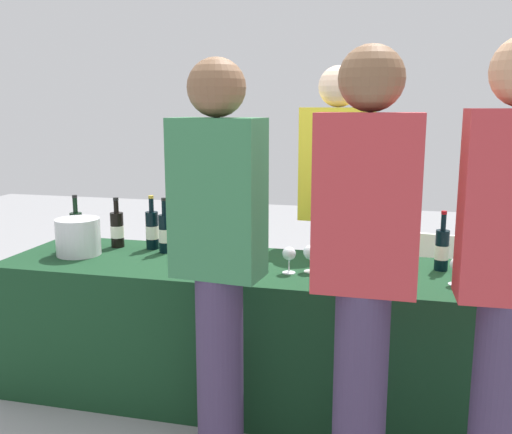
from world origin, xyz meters
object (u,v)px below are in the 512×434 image
Objects in this scene: wine_glass_0 at (289,255)px; wine_glass_3 at (457,266)px; wine_bottle_2 at (152,230)px; wine_bottle_4 at (248,236)px; wine_bottle_0 at (77,229)px; menu_board at (439,288)px; guest_0 at (219,251)px; wine_glass_2 at (369,258)px; ice_bucket at (78,237)px; wine_bottle_7 at (442,249)px; wine_bottle_3 at (165,233)px; wine_bottle_6 at (356,240)px; wine_glass_1 at (311,253)px; wine_bottle_1 at (117,229)px; guest_1 at (365,263)px; guest_2 at (510,267)px; wine_bottle_5 at (329,240)px; server_pouring at (336,204)px.

wine_glass_0 is 1.03× the size of wine_glass_3.
wine_bottle_2 reaches higher than wine_bottle_4.
wine_bottle_0 reaches higher than menu_board.
guest_0 is at bearing -50.73° from wine_bottle_2.
ice_bucket is (-1.56, 0.04, 0.01)m from wine_glass_2.
wine_bottle_2 is 1.57m from wine_bottle_7.
ice_bucket is at bearing 177.78° from wine_glass_3.
wine_bottle_3 is 1.29× the size of ice_bucket.
wine_glass_1 is (-0.20, -0.23, -0.02)m from wine_bottle_6.
wine_glass_1 is at bearing -114.78° from menu_board.
wine_bottle_0 is at bearing -170.54° from wine_bottle_2.
wine_glass_2 is at bearing -12.03° from wine_bottle_2.
wine_bottle_1 is at bearing 171.00° from wine_glass_3.
wine_bottle_7 is 0.89m from guest_1.
guest_2 is at bearing -18.08° from ice_bucket.
wine_bottle_0 is 0.17× the size of guest_2.
wine_bottle_5 is (0.44, 0.00, -0.00)m from wine_bottle_4.
menu_board is at bearing 24.39° from wine_bottle_1.
wine_bottle_6 is 0.41m from wine_glass_0.
wine_bottle_1 is 0.32m from wine_bottle_3.
server_pouring reaches higher than wine_bottle_1.
wine_bottle_6 reaches higher than wine_glass_0.
server_pouring is (0.15, 0.72, 0.14)m from wine_glass_0.
wine_glass_0 is (0.28, -0.29, -0.02)m from wine_bottle_4.
wine_bottle_2 is 0.90m from wine_glass_0.
menu_board is (0.41, 1.71, -0.60)m from guest_1.
wine_glass_1 is 0.28m from wine_glass_2.
wine_bottle_2 is 1.15m from wine_bottle_6.
wine_bottle_4 is 0.93m from ice_bucket.
wine_bottle_4 is 1.25× the size of ice_bucket.
wine_glass_1 is 0.68m from wine_glass_3.
guest_2 reaches higher than menu_board.
wine_bottle_2 and wine_bottle_3 have the same top height.
menu_board is (1.98, 1.06, -0.47)m from ice_bucket.
wine_glass_3 is 1.96m from ice_bucket.
wine_bottle_3 is 1.14m from wine_glass_2.
wine_bottle_6 is 0.18× the size of guest_1.
wine_bottle_3 is 1.03× the size of wine_bottle_7.
wine_bottle_5 is at bearing -119.17° from menu_board.
wine_bottle_3 reaches higher than wine_glass_2.
wine_bottle_6 is at bearing 96.44° from guest_1.
guest_0 is 0.98× the size of guest_2.
guest_2 is (0.72, -0.89, 0.15)m from wine_bottle_5.
menu_board is at bearing 77.14° from guest_1.
server_pouring is at bearing 28.71° from wine_bottle_3.
wine_glass_2 is 0.63m from guest_1.
wine_bottle_6 is 2.52× the size of wine_glass_3.
wine_glass_1 is at bearing -163.49° from wine_bottle_7.
server_pouring is (-0.58, 0.49, 0.12)m from wine_bottle_7.
wine_bottle_5 is 0.87m from guest_0.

